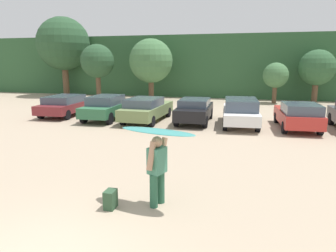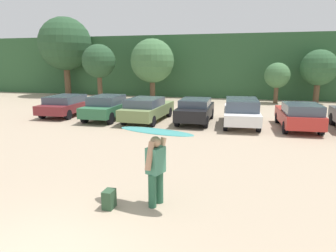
# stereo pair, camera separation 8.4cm
# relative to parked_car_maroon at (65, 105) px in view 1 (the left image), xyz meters

# --- Properties ---
(hillside_ridge) EXTENTS (108.00, 12.00, 5.93)m
(hillside_ridge) POSITION_rel_parked_car_maroon_xyz_m (8.01, 18.02, 2.26)
(hillside_ridge) COLOR #2D5633
(hillside_ridge) RESTS_ON ground_plane
(tree_center_right) EXTENTS (5.27, 5.27, 7.81)m
(tree_center_right) POSITION_rel_parked_car_maroon_xyz_m (-6.81, 10.87, 4.44)
(tree_center_right) COLOR brown
(tree_center_right) RESTS_ON ground_plane
(tree_far_right) EXTENTS (2.97, 2.97, 4.96)m
(tree_far_right) POSITION_rel_parked_car_maroon_xyz_m (-1.75, 8.12, 2.73)
(tree_far_right) COLOR brown
(tree_far_right) RESTS_ON ground_plane
(tree_left) EXTENTS (3.88, 3.88, 5.43)m
(tree_left) POSITION_rel_parked_car_maroon_xyz_m (2.90, 9.24, 2.77)
(tree_left) COLOR brown
(tree_left) RESTS_ON ground_plane
(tree_center_left) EXTENTS (2.07, 2.07, 3.36)m
(tree_center_left) POSITION_rel_parked_car_maroon_xyz_m (13.54, 9.66, 1.58)
(tree_center_left) COLOR brown
(tree_center_left) RESTS_ON ground_plane
(tree_far_left) EXTENTS (2.91, 2.91, 4.40)m
(tree_far_left) POSITION_rel_parked_car_maroon_xyz_m (16.77, 10.36, 2.21)
(tree_far_left) COLOR brown
(tree_far_left) RESTS_ON ground_plane
(parked_car_maroon) EXTENTS (2.11, 4.41, 1.30)m
(parked_car_maroon) POSITION_rel_parked_car_maroon_xyz_m (0.00, 0.00, 0.00)
(parked_car_maroon) COLOR maroon
(parked_car_maroon) RESTS_ON ground_plane
(parked_car_forest_green) EXTENTS (1.85, 4.13, 1.44)m
(parked_car_forest_green) POSITION_rel_parked_car_maroon_xyz_m (3.18, -0.67, 0.07)
(parked_car_forest_green) COLOR #2D6642
(parked_car_forest_green) RESTS_ON ground_plane
(parked_car_olive_green) EXTENTS (2.00, 4.81, 1.39)m
(parked_car_olive_green) POSITION_rel_parked_car_maroon_xyz_m (5.68, -0.53, 0.03)
(parked_car_olive_green) COLOR #6B7F4C
(parked_car_olive_green) RESTS_ON ground_plane
(parked_car_black) EXTENTS (1.83, 4.18, 1.36)m
(parked_car_black) POSITION_rel_parked_car_maroon_xyz_m (8.47, -0.22, 0.03)
(parked_car_black) COLOR black
(parked_car_black) RESTS_ON ground_plane
(parked_car_white) EXTENTS (2.11, 4.69, 1.48)m
(parked_car_white) POSITION_rel_parked_car_maroon_xyz_m (11.03, -0.48, 0.09)
(parked_car_white) COLOR white
(parked_car_white) RESTS_ON ground_plane
(parked_car_red) EXTENTS (2.01, 4.21, 1.41)m
(parked_car_red) POSITION_rel_parked_car_maroon_xyz_m (13.92, -0.72, 0.03)
(parked_car_red) COLOR #B72D28
(parked_car_red) RESTS_ON ground_plane
(person_adult) EXTENTS (0.43, 0.80, 1.72)m
(person_adult) POSITION_rel_parked_car_maroon_xyz_m (9.33, -10.76, 0.27)
(person_adult) COLOR #26593F
(person_adult) RESTS_ON ground_plane
(surfboard_teal) EXTENTS (2.03, 0.99, 0.07)m
(surfboard_teal) POSITION_rel_parked_car_maroon_xyz_m (9.33, -10.71, 1.13)
(surfboard_teal) COLOR teal
(backpack_dropped) EXTENTS (0.24, 0.34, 0.45)m
(backpack_dropped) POSITION_rel_parked_car_maroon_xyz_m (8.30, -11.22, -0.48)
(backpack_dropped) COLOR #2D4C33
(backpack_dropped) RESTS_ON ground_plane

